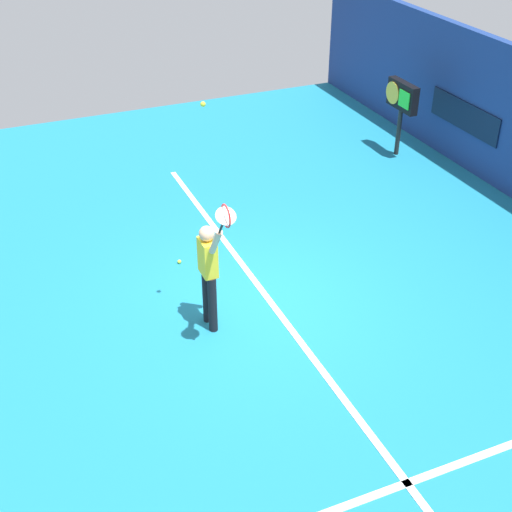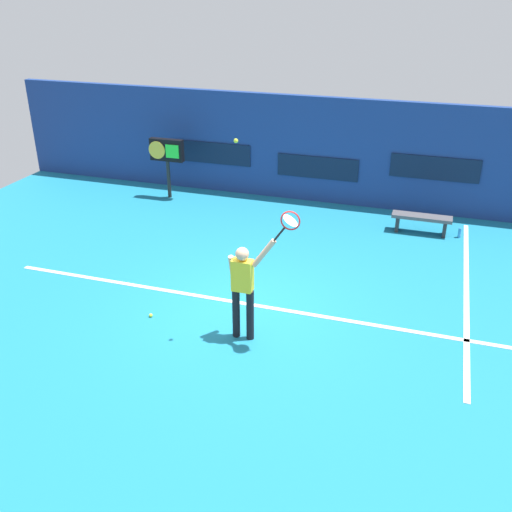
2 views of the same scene
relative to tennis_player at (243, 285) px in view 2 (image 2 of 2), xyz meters
The scene contains 14 objects.
ground_plane 1.36m from the tennis_player, 108.42° to the left, with size 18.00×18.00×0.00m, color teal.
back_wall 7.03m from the tennis_player, 92.34° to the left, with size 18.00×0.20×2.82m, color navy.
sponsor_banner_center 6.90m from the tennis_player, 92.38° to the left, with size 2.20×0.03×0.60m, color #0C1933.
sponsor_banner_portside 7.64m from the tennis_player, 115.50° to the left, with size 2.20×0.03×0.60m, color #0C1933.
sponsor_banner_starboard 7.41m from the tennis_player, 68.51° to the left, with size 2.20×0.03×0.60m, color #0C1933.
court_baseline 1.48m from the tennis_player, 105.24° to the left, with size 10.00×0.10×0.01m, color white.
court_sideline 4.74m from the tennis_player, 38.13° to the left, with size 0.10×7.00×0.01m, color white.
tennis_player is the anchor object (origin of this frame).
tennis_racket 1.43m from the tennis_player, ahead, with size 0.48×0.27×0.59m.
tennis_ball 2.39m from the tennis_player, 153.41° to the left, with size 0.07×0.07×0.07m, color #CCE033.
scoreboard_clock 7.34m from the tennis_player, 125.57° to the left, with size 0.96×0.20×1.65m.
court_bench 6.17m from the tennis_player, 65.07° to the left, with size 1.40×0.36×0.45m.
water_bottle 6.62m from the tennis_player, 57.93° to the left, with size 0.07×0.07×0.24m, color #338CD8.
spare_ball 2.06m from the tennis_player, behind, with size 0.07×0.07×0.07m, color #CCE033.
Camera 2 is at (3.07, -8.74, 5.58)m, focal length 40.63 mm.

